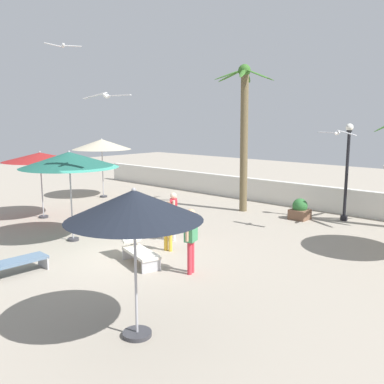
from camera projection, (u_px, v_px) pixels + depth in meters
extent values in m
plane|color=#9E9384|center=(118.00, 251.00, 12.85)|extent=(56.00, 56.00, 0.00)
cube|color=silver|center=(281.00, 193.00, 19.81)|extent=(25.20, 0.30, 1.09)
cylinder|color=#333338|center=(44.00, 217.00, 17.21)|extent=(0.38, 0.38, 0.08)
cylinder|color=#A5A5AD|center=(42.00, 189.00, 17.02)|extent=(0.05, 0.05, 2.37)
cone|color=maroon|center=(40.00, 157.00, 16.80)|extent=(2.93, 2.93, 0.35)
sphere|color=#99999E|center=(40.00, 152.00, 16.76)|extent=(0.08, 0.08, 0.08)
cylinder|color=#333338|center=(104.00, 196.00, 21.75)|extent=(0.37, 0.37, 0.08)
cylinder|color=#A5A5AD|center=(103.00, 173.00, 21.54)|extent=(0.05, 0.05, 2.52)
cone|color=#B7AD93|center=(102.00, 144.00, 21.29)|extent=(2.97, 2.97, 0.51)
sphere|color=#99999E|center=(102.00, 139.00, 21.25)|extent=(0.08, 0.08, 0.08)
cylinder|color=#333338|center=(137.00, 334.00, 7.81)|extent=(0.54, 0.54, 0.08)
cylinder|color=#A5A5AD|center=(136.00, 278.00, 7.63)|extent=(0.05, 0.05, 2.26)
cone|color=black|center=(134.00, 205.00, 7.40)|extent=(2.46, 2.46, 0.54)
sphere|color=#99999E|center=(134.00, 190.00, 7.35)|extent=(0.08, 0.08, 0.08)
cylinder|color=#333338|center=(73.00, 239.00, 13.97)|extent=(0.37, 0.37, 0.08)
cylinder|color=#A5A5AD|center=(71.00, 204.00, 13.76)|extent=(0.05, 0.05, 2.49)
cone|color=#1E594C|center=(69.00, 160.00, 13.52)|extent=(3.16, 3.16, 0.50)
sphere|color=#99999E|center=(69.00, 152.00, 13.47)|extent=(0.08, 0.08, 0.08)
cylinder|color=brown|center=(244.00, 143.00, 18.02)|extent=(0.38, 0.33, 5.98)
sphere|color=#366926|center=(244.00, 71.00, 17.55)|extent=(0.53, 0.53, 0.53)
ellipsoid|color=#366926|center=(256.00, 73.00, 17.06)|extent=(1.29, 0.42, 0.50)
ellipsoid|color=#366926|center=(260.00, 75.00, 17.65)|extent=(0.99, 1.09, 0.50)
ellipsoid|color=#366926|center=(247.00, 76.00, 18.20)|extent=(0.72, 1.24, 0.50)
ellipsoid|color=#366926|center=(231.00, 76.00, 17.97)|extent=(1.29, 0.33, 0.50)
ellipsoid|color=#366926|center=(229.00, 74.00, 17.46)|extent=(0.94, 1.13, 0.50)
ellipsoid|color=#366926|center=(243.00, 73.00, 16.94)|extent=(0.79, 1.21, 0.50)
cylinder|color=black|center=(344.00, 218.00, 16.74)|extent=(0.28, 0.28, 0.20)
cylinder|color=black|center=(346.00, 177.00, 16.45)|extent=(0.12, 0.12, 3.53)
cylinder|color=black|center=(349.00, 131.00, 16.15)|extent=(0.22, 0.22, 0.06)
sphere|color=white|center=(350.00, 127.00, 16.13)|extent=(0.29, 0.29, 0.29)
cube|color=#B7B7BC|center=(43.00, 261.00, 11.41)|extent=(0.55, 0.06, 0.35)
cube|color=slate|center=(19.00, 261.00, 10.92)|extent=(0.59, 1.42, 0.08)
cube|color=#B7B7BC|center=(151.00, 266.00, 11.05)|extent=(0.19, 0.54, 0.35)
cube|color=#B7B7BC|center=(132.00, 253.00, 12.15)|extent=(0.19, 0.54, 0.35)
cube|color=silver|center=(141.00, 253.00, 11.57)|extent=(1.50, 0.92, 0.08)
cube|color=silver|center=(129.00, 235.00, 12.21)|extent=(0.76, 0.71, 0.32)
cylinder|color=gold|center=(170.00, 239.00, 12.79)|extent=(0.12, 0.12, 0.78)
cylinder|color=gold|center=(166.00, 238.00, 12.87)|extent=(0.12, 0.12, 0.78)
cube|color=#26262D|center=(168.00, 217.00, 12.72)|extent=(0.40, 0.31, 0.55)
sphere|color=brown|center=(168.00, 205.00, 12.65)|extent=(0.21, 0.21, 0.21)
cylinder|color=brown|center=(175.00, 217.00, 12.60)|extent=(0.08, 0.08, 0.49)
cylinder|color=brown|center=(161.00, 215.00, 12.83)|extent=(0.08, 0.08, 0.49)
cylinder|color=#D8333F|center=(190.00, 258.00, 10.85)|extent=(0.12, 0.12, 0.87)
cylinder|color=#D8333F|center=(192.00, 256.00, 11.00)|extent=(0.12, 0.12, 0.87)
cube|color=#3F8C59|center=(191.00, 230.00, 10.80)|extent=(0.34, 0.42, 0.62)
sphere|color=tan|center=(191.00, 213.00, 10.73)|extent=(0.24, 0.24, 0.24)
cylinder|color=tan|center=(187.00, 231.00, 10.58)|extent=(0.08, 0.08, 0.55)
cylinder|color=tan|center=(195.00, 226.00, 11.01)|extent=(0.08, 0.08, 0.55)
cylinder|color=silver|center=(174.00, 229.00, 13.87)|extent=(0.12, 0.12, 0.81)
cylinder|color=silver|center=(174.00, 228.00, 14.03)|extent=(0.12, 0.12, 0.81)
cube|color=#D8333F|center=(174.00, 208.00, 13.83)|extent=(0.43, 0.42, 0.58)
sphere|color=beige|center=(173.00, 196.00, 13.77)|extent=(0.22, 0.22, 0.22)
cylinder|color=beige|center=(174.00, 208.00, 13.59)|extent=(0.08, 0.08, 0.52)
cylinder|color=beige|center=(173.00, 205.00, 14.07)|extent=(0.08, 0.08, 0.52)
ellipsoid|color=white|center=(107.00, 96.00, 11.48)|extent=(0.26, 0.34, 0.12)
sphere|color=white|center=(104.00, 95.00, 11.31)|extent=(0.10, 0.10, 0.10)
cube|color=silver|center=(119.00, 95.00, 11.40)|extent=(0.67, 0.47, 0.05)
cube|color=silver|center=(95.00, 96.00, 11.55)|extent=(0.66, 0.46, 0.18)
ellipsoid|color=white|center=(337.00, 133.00, 14.13)|extent=(0.14, 0.33, 0.12)
sphere|color=white|center=(339.00, 132.00, 14.25)|extent=(0.10, 0.10, 0.10)
cube|color=silver|center=(327.00, 132.00, 14.33)|extent=(0.66, 0.18, 0.04)
cube|color=silver|center=(347.00, 133.00, 13.92)|extent=(0.65, 0.17, 0.18)
ellipsoid|color=white|center=(63.00, 46.00, 15.48)|extent=(0.34, 0.25, 0.12)
sphere|color=white|center=(63.00, 44.00, 15.32)|extent=(0.10, 0.10, 0.10)
cube|color=silver|center=(72.00, 46.00, 15.59)|extent=(0.43, 0.66, 0.03)
cube|color=silver|center=(54.00, 45.00, 15.36)|extent=(0.43, 0.65, 0.14)
cube|color=brown|center=(300.00, 214.00, 16.93)|extent=(0.70, 0.70, 0.40)
sphere|color=#2D6B33|center=(300.00, 206.00, 16.87)|extent=(0.60, 0.60, 0.60)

